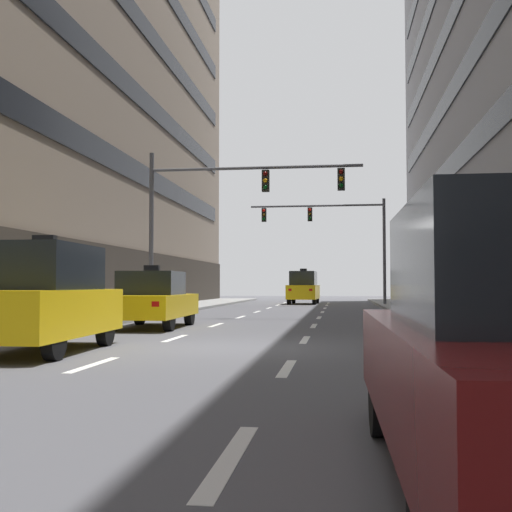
{
  "coord_description": "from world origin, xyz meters",
  "views": [
    {
      "loc": [
        2.35,
        -12.58,
        1.27
      ],
      "look_at": [
        -0.87,
        11.47,
        2.4
      ],
      "focal_mm": 43.91,
      "sensor_mm": 36.0,
      "label": 1
    }
  ],
  "objects_px": {
    "traffic_signal_1": "(337,228)",
    "traffic_signal_0": "(223,201)",
    "taxi_driving_1": "(153,300)",
    "taxi_driving_2": "(304,288)",
    "taxi_driving_0": "(44,298)"
  },
  "relations": [
    {
      "from": "taxi_driving_0",
      "to": "taxi_driving_1",
      "type": "height_order",
      "value": "taxi_driving_0"
    },
    {
      "from": "taxi_driving_1",
      "to": "traffic_signal_1",
      "type": "relative_size",
      "value": 0.55
    },
    {
      "from": "traffic_signal_1",
      "to": "taxi_driving_0",
      "type": "bearing_deg",
      "value": -101.38
    },
    {
      "from": "taxi_driving_1",
      "to": "taxi_driving_2",
      "type": "xyz_separation_m",
      "value": [
        3.1,
        24.07,
        0.27
      ]
    },
    {
      "from": "taxi_driving_0",
      "to": "traffic_signal_1",
      "type": "bearing_deg",
      "value": 78.62
    },
    {
      "from": "taxi_driving_2",
      "to": "taxi_driving_0",
      "type": "bearing_deg",
      "value": -95.86
    },
    {
      "from": "traffic_signal_1",
      "to": "traffic_signal_0",
      "type": "bearing_deg",
      "value": -106.89
    },
    {
      "from": "taxi_driving_1",
      "to": "traffic_signal_1",
      "type": "distance_m",
      "value": 21.3
    },
    {
      "from": "taxi_driving_2",
      "to": "traffic_signal_0",
      "type": "relative_size",
      "value": 0.55
    },
    {
      "from": "taxi_driving_1",
      "to": "traffic_signal_1",
      "type": "xyz_separation_m",
      "value": [
        5.37,
        20.24,
        3.9
      ]
    },
    {
      "from": "taxi_driving_1",
      "to": "traffic_signal_0",
      "type": "height_order",
      "value": "traffic_signal_0"
    },
    {
      "from": "taxi_driving_1",
      "to": "taxi_driving_2",
      "type": "bearing_deg",
      "value": 82.67
    },
    {
      "from": "taxi_driving_0",
      "to": "taxi_driving_2",
      "type": "height_order",
      "value": "taxi_driving_2"
    },
    {
      "from": "taxi_driving_1",
      "to": "taxi_driving_2",
      "type": "distance_m",
      "value": 24.27
    },
    {
      "from": "taxi_driving_1",
      "to": "traffic_signal_1",
      "type": "height_order",
      "value": "traffic_signal_1"
    }
  ]
}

